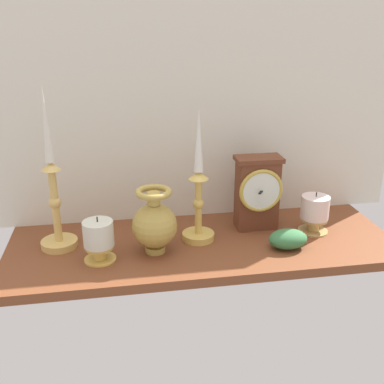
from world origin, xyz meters
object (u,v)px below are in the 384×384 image
at_px(brass_vase_bulbous, 155,223).
at_px(pillar_candle_front, 315,212).
at_px(pillar_candle_near_clock, 99,239).
at_px(candlestick_tall_center, 198,197).
at_px(mantel_clock, 257,192).
at_px(candlestick_tall_left, 55,199).

distance_m(brass_vase_bulbous, pillar_candle_front, 0.44).
xyz_separation_m(pillar_candle_front, pillar_candle_near_clock, (-0.57, -0.06, -0.00)).
bearing_deg(candlestick_tall_center, pillar_candle_front, -1.09).
bearing_deg(brass_vase_bulbous, mantel_clock, 18.32).
bearing_deg(candlestick_tall_center, brass_vase_bulbous, -156.93).
distance_m(mantel_clock, candlestick_tall_center, 0.18).
xyz_separation_m(mantel_clock, brass_vase_bulbous, (-0.29, -0.10, -0.03)).
bearing_deg(candlestick_tall_left, mantel_clock, 3.08).
bearing_deg(mantel_clock, candlestick_tall_left, -176.92).
bearing_deg(pillar_candle_front, brass_vase_bulbous, -174.19).
bearing_deg(candlestick_tall_center, mantel_clock, 14.88).
bearing_deg(mantel_clock, candlestick_tall_center, -165.12).
height_order(candlestick_tall_left, pillar_candle_front, candlestick_tall_left).
bearing_deg(candlestick_tall_left, pillar_candle_front, -1.96).
height_order(mantel_clock, pillar_candle_near_clock, mantel_clock).
bearing_deg(pillar_candle_near_clock, brass_vase_bulbous, 8.24).
bearing_deg(candlestick_tall_left, pillar_candle_near_clock, -40.10).
distance_m(mantel_clock, brass_vase_bulbous, 0.31).
xyz_separation_m(candlestick_tall_left, brass_vase_bulbous, (0.24, -0.07, -0.05)).
bearing_deg(mantel_clock, brass_vase_bulbous, -161.68).
relative_size(mantel_clock, candlestick_tall_center, 0.58).
bearing_deg(pillar_candle_front, candlestick_tall_center, 178.91).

